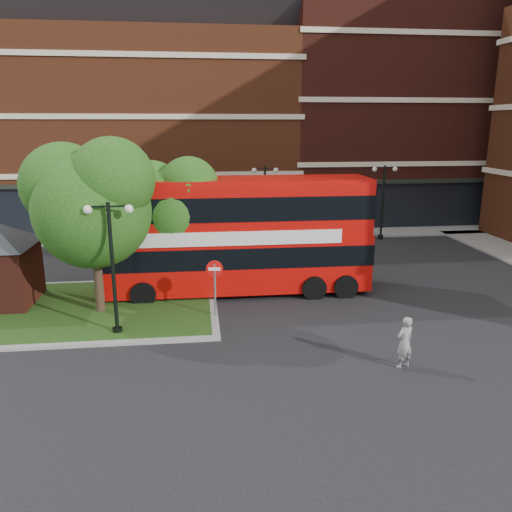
{
  "coord_description": "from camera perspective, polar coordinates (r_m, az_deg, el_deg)",
  "views": [
    {
      "loc": [
        -2.42,
        -17.55,
        7.64
      ],
      "look_at": [
        0.11,
        3.55,
        2.0
      ],
      "focal_mm": 35.0,
      "sensor_mm": 36.0,
      "label": 1
    }
  ],
  "objects": [
    {
      "name": "pavement_far",
      "position": [
        34.97,
        -2.7,
        2.33
      ],
      "size": [
        44.0,
        3.0,
        0.12
      ],
      "primitive_type": "cube",
      "color": "slate",
      "rests_on": "ground"
    },
    {
      "name": "bus",
      "position": [
        22.74,
        -2.36,
        3.22
      ],
      "size": [
        12.2,
        2.86,
        4.65
      ],
      "rotation": [
        0.0,
        0.0,
        -0.0
      ],
      "color": "#BA0A07",
      "rests_on": "ground"
    },
    {
      "name": "terrace_far_right",
      "position": [
        44.68,
        15.25,
        14.83
      ],
      "size": [
        18.0,
        12.0,
        16.0
      ],
      "primitive_type": "cube",
      "color": "#471911",
      "rests_on": "ground"
    },
    {
      "name": "traffic_island",
      "position": [
        22.6,
        -20.8,
        -5.72
      ],
      "size": [
        12.6,
        7.6,
        0.15
      ],
      "color": "gray",
      "rests_on": "ground"
    },
    {
      "name": "lamp_far_left",
      "position": [
        32.71,
        1.02,
        6.4
      ],
      "size": [
        1.72,
        0.36,
        5.0
      ],
      "color": "black",
      "rests_on": "ground"
    },
    {
      "name": "lamp_island",
      "position": [
        18.65,
        -16.1,
        -0.69
      ],
      "size": [
        1.72,
        0.36,
        5.0
      ],
      "color": "black",
      "rests_on": "ground"
    },
    {
      "name": "lamp_far_right",
      "position": [
        34.71,
        14.3,
        6.44
      ],
      "size": [
        1.72,
        0.36,
        5.0
      ],
      "color": "black",
      "rests_on": "ground"
    },
    {
      "name": "car_silver",
      "position": [
        34.42,
        -12.21,
        2.91
      ],
      "size": [
        4.24,
        1.88,
        1.42
      ],
      "primitive_type": "imported",
      "rotation": [
        0.0,
        0.0,
        1.52
      ],
      "color": "#A5A8AC",
      "rests_on": "ground"
    },
    {
      "name": "woman",
      "position": [
        16.89,
        16.62,
        -9.43
      ],
      "size": [
        0.74,
        0.61,
        1.74
      ],
      "primitive_type": "imported",
      "rotation": [
        0.0,
        0.0,
        3.49
      ],
      "color": "gray",
      "rests_on": "ground"
    },
    {
      "name": "tree_island_west",
      "position": [
        20.75,
        -18.49,
        6.22
      ],
      "size": [
        5.4,
        4.71,
        7.21
      ],
      "color": "#2D2116",
      "rests_on": "ground"
    },
    {
      "name": "no_entry_sign",
      "position": [
        19.92,
        -4.74,
        -2.46
      ],
      "size": [
        0.67,
        0.13,
        2.42
      ],
      "rotation": [
        0.0,
        0.0,
        -0.12
      ],
      "color": "slate",
      "rests_on": "ground"
    },
    {
      "name": "tree_island_east",
      "position": [
        22.89,
        -9.71,
        6.12
      ],
      "size": [
        4.46,
        3.9,
        6.29
      ],
      "color": "#2D2116",
      "rests_on": "ground"
    },
    {
      "name": "car_white",
      "position": [
        35.17,
        10.12,
        3.16
      ],
      "size": [
        4.03,
        1.73,
        1.29
      ],
      "primitive_type": "imported",
      "rotation": [
        0.0,
        0.0,
        1.67
      ],
      "color": "white",
      "rests_on": "ground"
    },
    {
      "name": "ground",
      "position": [
        19.29,
        0.95,
        -8.47
      ],
      "size": [
        120.0,
        120.0,
        0.0
      ],
      "primitive_type": "plane",
      "color": "black",
      "rests_on": "ground"
    },
    {
      "name": "terrace_far_left",
      "position": [
        41.93,
        -14.9,
        13.51
      ],
      "size": [
        26.0,
        12.0,
        14.0
      ],
      "primitive_type": "cube",
      "color": "brown",
      "rests_on": "ground"
    }
  ]
}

